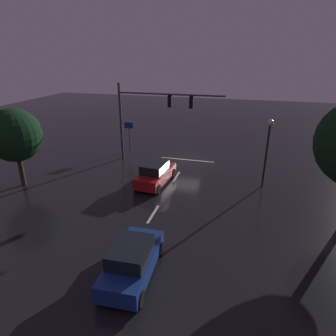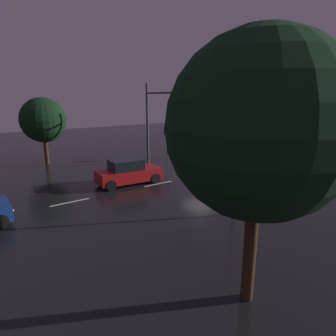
{
  "view_description": "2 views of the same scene",
  "coord_description": "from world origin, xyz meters",
  "px_view_note": "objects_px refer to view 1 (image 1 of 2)",
  "views": [
    {
      "loc": [
        -5.05,
        24.8,
        9.35
      ],
      "look_at": [
        0.01,
        6.5,
        1.74
      ],
      "focal_mm": 30.9,
      "sensor_mm": 36.0,
      "label": 1
    },
    {
      "loc": [
        -15.45,
        14.52,
        5.69
      ],
      "look_at": [
        -1.1,
        3.98,
        1.33
      ],
      "focal_mm": 30.53,
      "sensor_mm": 36.0,
      "label": 2
    }
  ],
  "objects_px": {
    "traffic_signal_assembly": "(152,109)",
    "car_distant": "(132,260)",
    "street_lamp_left_kerb": "(268,141)",
    "car_approaching": "(155,174)",
    "tree_right_near": "(14,135)",
    "route_sign": "(129,130)"
  },
  "relations": [
    {
      "from": "car_approaching",
      "to": "tree_right_near",
      "type": "xyz_separation_m",
      "value": [
        9.55,
        2.91,
        3.07
      ]
    },
    {
      "from": "car_distant",
      "to": "tree_right_near",
      "type": "distance_m",
      "value": 13.74
    },
    {
      "from": "tree_right_near",
      "to": "car_distant",
      "type": "bearing_deg",
      "value": 149.78
    },
    {
      "from": "street_lamp_left_kerb",
      "to": "tree_right_near",
      "type": "height_order",
      "value": "tree_right_near"
    },
    {
      "from": "traffic_signal_assembly",
      "to": "route_sign",
      "type": "bearing_deg",
      "value": -35.89
    },
    {
      "from": "car_distant",
      "to": "route_sign",
      "type": "xyz_separation_m",
      "value": [
        6.98,
        -16.58,
        1.34
      ]
    },
    {
      "from": "car_approaching",
      "to": "tree_right_near",
      "type": "distance_m",
      "value": 10.45
    },
    {
      "from": "traffic_signal_assembly",
      "to": "car_approaching",
      "type": "height_order",
      "value": "traffic_signal_assembly"
    },
    {
      "from": "traffic_signal_assembly",
      "to": "car_distant",
      "type": "height_order",
      "value": "traffic_signal_assembly"
    },
    {
      "from": "car_approaching",
      "to": "tree_right_near",
      "type": "relative_size",
      "value": 0.78
    },
    {
      "from": "traffic_signal_assembly",
      "to": "car_approaching",
      "type": "bearing_deg",
      "value": 110.58
    },
    {
      "from": "traffic_signal_assembly",
      "to": "street_lamp_left_kerb",
      "type": "relative_size",
      "value": 1.83
    },
    {
      "from": "route_sign",
      "to": "tree_right_near",
      "type": "relative_size",
      "value": 0.51
    },
    {
      "from": "car_distant",
      "to": "street_lamp_left_kerb",
      "type": "distance_m",
      "value": 12.97
    },
    {
      "from": "car_approaching",
      "to": "car_distant",
      "type": "height_order",
      "value": "same"
    },
    {
      "from": "street_lamp_left_kerb",
      "to": "tree_right_near",
      "type": "relative_size",
      "value": 0.88
    },
    {
      "from": "car_distant",
      "to": "street_lamp_left_kerb",
      "type": "height_order",
      "value": "street_lamp_left_kerb"
    },
    {
      "from": "route_sign",
      "to": "car_distant",
      "type": "bearing_deg",
      "value": 112.83
    },
    {
      "from": "car_approaching",
      "to": "car_distant",
      "type": "distance_m",
      "value": 9.86
    },
    {
      "from": "car_approaching",
      "to": "street_lamp_left_kerb",
      "type": "xyz_separation_m",
      "value": [
        -7.88,
        -1.58,
        2.76
      ]
    },
    {
      "from": "traffic_signal_assembly",
      "to": "street_lamp_left_kerb",
      "type": "distance_m",
      "value": 10.13
    },
    {
      "from": "street_lamp_left_kerb",
      "to": "car_distant",
      "type": "bearing_deg",
      "value": 62.44
    }
  ]
}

